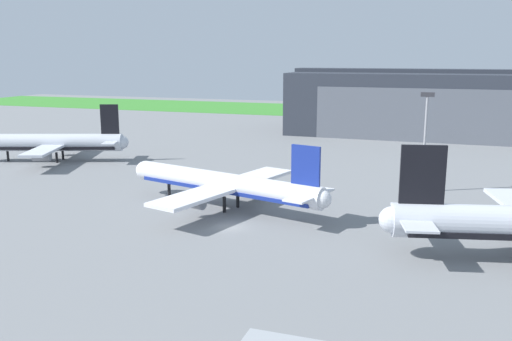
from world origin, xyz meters
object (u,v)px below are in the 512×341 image
Objects in this scene: airliner_far_right at (53,143)px; apron_light_mast at (425,134)px; maintenance_hangar at (438,104)px; airliner_near_right at (224,184)px.

airliner_far_right is 84.41m from apron_light_mast.
apron_light_mast is at bearing -90.44° from maintenance_hangar.
maintenance_hangar is at bearing 41.82° from airliner_far_right.
airliner_near_right is 2.07× the size of apron_light_mast.
maintenance_hangar is 4.98× the size of apron_light_mast.
maintenance_hangar is 2.66× the size of airliner_far_right.
apron_light_mast reaches higher than airliner_near_right.
maintenance_hangar is 105.43m from airliner_near_right.
airliner_near_right is 1.11× the size of airliner_far_right.
airliner_near_right is at bearing -106.92° from maintenance_hangar.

